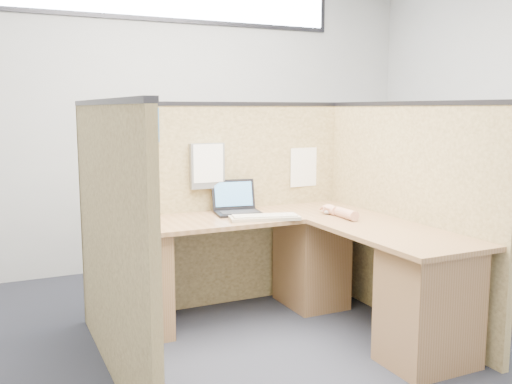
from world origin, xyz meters
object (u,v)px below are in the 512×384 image
l_desk (287,274)px  keyboard (265,217)px  laptop (235,205)px  mouse (329,211)px

l_desk → keyboard: size_ratio=3.88×
laptop → keyboard: 0.33m
laptop → mouse: 0.68m
laptop → keyboard: bearing=-66.3°
l_desk → mouse: mouse is taller
l_desk → mouse: bearing=23.4°
laptop → l_desk: bearing=-64.1°
keyboard → l_desk: bearing=-55.8°
l_desk → laptop: size_ratio=5.50×
laptop → keyboard: laptop is taller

